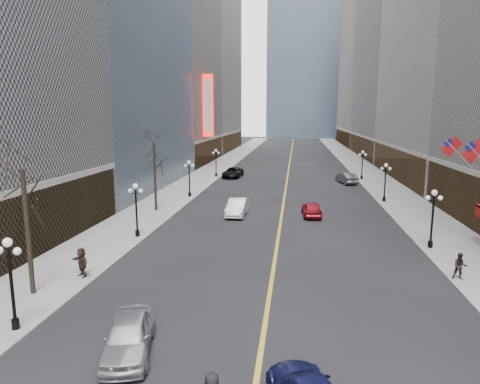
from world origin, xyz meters
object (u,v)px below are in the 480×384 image
(streetlamp_east_1, at_px, (433,213))
(streetlamp_west_0, at_px, (11,274))
(streetlamp_west_1, at_px, (136,204))
(streetlamp_west_2, at_px, (189,175))
(streetlamp_west_3, at_px, (216,160))
(car_nb_mid, at_px, (237,207))
(streetlamp_east_2, at_px, (385,178))
(streetlamp_east_3, at_px, (362,162))
(car_nb_near, at_px, (128,336))
(car_sb_mid, at_px, (312,209))
(car_nb_far, at_px, (233,172))
(car_sb_far, at_px, (347,178))

(streetlamp_east_1, distance_m, streetlamp_west_0, 28.51)
(streetlamp_west_1, relative_size, streetlamp_west_2, 1.00)
(streetlamp_west_3, distance_m, car_nb_mid, 27.72)
(streetlamp_east_2, bearing_deg, streetlamp_east_3, 90.00)
(streetlamp_east_1, xyz_separation_m, streetlamp_west_3, (-23.60, 36.00, 0.00))
(streetlamp_west_0, relative_size, car_nb_near, 0.92)
(car_sb_mid, bearing_deg, car_nb_near, 68.64)
(streetlamp_east_3, relative_size, streetlamp_west_2, 1.00)
(streetlamp_east_2, relative_size, streetlamp_west_2, 1.00)
(streetlamp_west_1, height_order, car_nb_far, streetlamp_west_1)
(streetlamp_east_1, bearing_deg, streetlamp_west_3, 123.25)
(streetlamp_west_2, bearing_deg, car_sb_mid, -28.76)
(car_nb_far, bearing_deg, streetlamp_west_2, -94.96)
(streetlamp_east_3, relative_size, car_nb_near, 0.92)
(streetlamp_west_2, distance_m, car_sb_far, 25.15)
(streetlamp_east_3, distance_m, car_nb_mid, 31.37)
(streetlamp_west_2, xyz_separation_m, car_nb_mid, (7.23, -8.68, -2.05))
(streetlamp_east_2, xyz_separation_m, streetlamp_west_1, (-23.60, -18.00, 0.00))
(streetlamp_west_2, xyz_separation_m, streetlamp_west_3, (0.00, 18.00, 0.00))
(streetlamp_east_1, distance_m, streetlamp_east_2, 18.00)
(streetlamp_west_1, distance_m, car_nb_near, 18.28)
(car_sb_mid, bearing_deg, streetlamp_west_0, 56.74)
(streetlamp_west_0, height_order, car_nb_mid, streetlamp_west_0)
(streetlamp_east_2, height_order, streetlamp_west_1, same)
(streetlamp_west_2, xyz_separation_m, car_nb_far, (2.80, 18.07, -2.07))
(car_nb_mid, height_order, car_sb_far, car_nb_mid)
(streetlamp_west_1, distance_m, streetlamp_west_2, 18.00)
(streetlamp_west_3, xyz_separation_m, car_nb_mid, (7.23, -26.68, -2.05))
(streetlamp_west_2, xyz_separation_m, car_nb_near, (6.11, -35.11, -2.07))
(streetlamp_west_3, xyz_separation_m, car_nb_far, (2.80, 0.07, -2.07))
(streetlamp_west_2, bearing_deg, streetlamp_west_1, -90.00)
(car_nb_near, relative_size, car_sb_far, 0.95)
(streetlamp_west_1, bearing_deg, car_sb_far, 56.97)
(streetlamp_east_2, height_order, streetlamp_west_3, same)
(streetlamp_east_3, relative_size, streetlamp_west_0, 1.00)
(streetlamp_east_3, relative_size, car_nb_far, 0.76)
(car_nb_far, bearing_deg, streetlamp_west_0, -89.23)
(streetlamp_west_2, relative_size, streetlamp_west_3, 1.00)
(streetlamp_east_2, bearing_deg, streetlamp_west_0, -124.77)
(streetlamp_west_2, distance_m, streetlamp_west_3, 18.00)
(streetlamp_east_2, xyz_separation_m, car_sb_mid, (-8.75, -8.15, -2.11))
(streetlamp_west_2, distance_m, car_sb_mid, 17.07)
(streetlamp_east_2, distance_m, car_sb_mid, 12.14)
(car_nb_far, bearing_deg, streetlamp_west_1, -90.59)
(car_sb_mid, relative_size, car_sb_far, 0.90)
(streetlamp_east_3, relative_size, streetlamp_west_3, 1.00)
(streetlamp_west_2, bearing_deg, streetlamp_east_1, -37.33)
(streetlamp_west_1, xyz_separation_m, car_nb_far, (2.80, 36.07, -2.07))
(streetlamp_east_2, relative_size, car_sb_far, 0.88)
(streetlamp_west_0, xyz_separation_m, car_sb_mid, (14.85, 25.85, -2.11))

